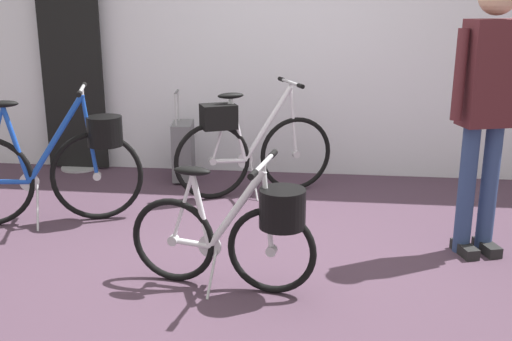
% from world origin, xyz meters
% --- Properties ---
extents(ground_plane, '(7.59, 7.59, 0.00)m').
position_xyz_m(ground_plane, '(0.00, 0.00, 0.00)').
color(ground_plane, '#473342').
extents(back_wall, '(7.59, 0.10, 2.77)m').
position_xyz_m(back_wall, '(0.00, 2.11, 1.38)').
color(back_wall, silver).
rests_on(back_wall, ground_plane).
extents(floor_banner_stand, '(0.60, 0.36, 1.88)m').
position_xyz_m(floor_banner_stand, '(-2.06, 1.96, 0.85)').
color(floor_banner_stand, '#B7B7BC').
rests_on(floor_banner_stand, ground_plane).
extents(folding_bike_foreground, '(1.11, 0.53, 0.79)m').
position_xyz_m(folding_bike_foreground, '(-0.10, -0.42, 0.38)').
color(folding_bike_foreground, black).
rests_on(folding_bike_foreground, ground_plane).
extents(display_bike_left, '(1.42, 0.60, 1.02)m').
position_xyz_m(display_bike_left, '(-1.61, 0.52, 0.46)').
color(display_bike_left, black).
rests_on(display_bike_left, ground_plane).
extents(display_bike_right, '(1.28, 0.70, 0.97)m').
position_xyz_m(display_bike_right, '(-0.30, 1.32, 0.44)').
color(display_bike_right, black).
rests_on(display_bike_right, ground_plane).
extents(visitor_near_wall, '(0.51, 0.34, 1.77)m').
position_xyz_m(visitor_near_wall, '(1.36, 0.32, 1.02)').
color(visitor_near_wall, navy).
rests_on(visitor_near_wall, ground_plane).
extents(rolling_suitcase, '(0.23, 0.38, 0.83)m').
position_xyz_m(rolling_suitcase, '(-0.94, 1.70, 0.28)').
color(rolling_suitcase, slate).
rests_on(rolling_suitcase, ground_plane).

